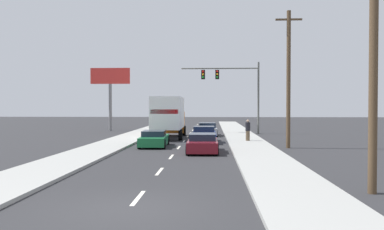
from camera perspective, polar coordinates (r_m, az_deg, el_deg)
ground_plane at (r=35.95m, az=-0.77°, el=-3.31°), size 140.00×140.00×0.00m
sidewalk_right at (r=31.01m, az=8.01°, el=-3.92°), size 3.00×80.00×0.14m
sidewalk_left at (r=31.75m, az=-10.51°, el=-3.81°), size 3.00×80.00×0.14m
lane_markings at (r=32.28m, az=-1.19°, el=-3.82°), size 0.14×62.00×0.01m
box_truck at (r=35.10m, az=-3.38°, el=-0.00°), size 2.73×8.12×3.67m
car_green at (r=28.06m, az=-5.51°, el=-3.50°), size 2.00×4.39×1.14m
car_silver at (r=38.37m, az=2.25°, el=-2.15°), size 1.99×4.21×1.27m
car_blue at (r=31.13m, az=1.76°, el=-2.96°), size 2.01×4.48×1.29m
car_maroon at (r=24.54m, az=1.56°, el=-4.15°), size 1.95×4.45×1.17m
traffic_signal_mast at (r=41.42m, az=5.15°, el=4.94°), size 8.18×0.69×7.50m
utility_pole_near at (r=14.18m, az=24.89°, el=7.87°), size 1.80×0.28×8.77m
utility_pole_mid at (r=27.72m, az=13.85°, el=5.31°), size 1.80×0.28×9.40m
roadside_billboard at (r=47.08m, az=-11.80°, el=4.28°), size 4.64×0.36×7.37m
pedestrian_near_corner at (r=31.41m, az=8.12°, el=-2.21°), size 0.38×0.38×1.66m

